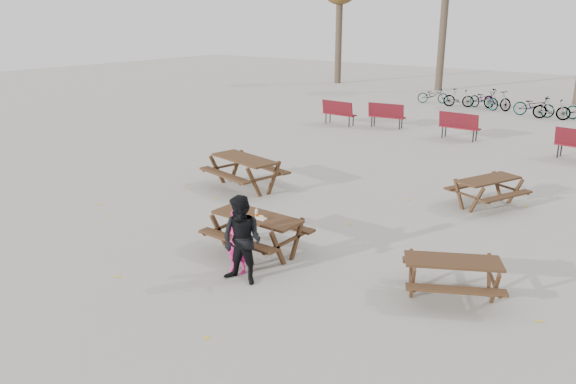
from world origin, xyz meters
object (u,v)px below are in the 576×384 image
Objects in this scene: adult at (242,240)px; picnic_table_far at (487,192)px; picnic_table_north at (245,173)px; main_picnic_table at (257,225)px; food_tray at (262,219)px; child at (237,241)px; picnic_table_east at (451,278)px; soda_bottle at (256,214)px.

adult is 7.01m from picnic_table_far.
adult is at bearing -37.48° from picnic_table_north.
main_picnic_table is 10.00× the size of food_tray.
adult reaches higher than picnic_table_far.
food_tray is 6.18m from picnic_table_far.
picnic_table_north is at bearing 134.68° from main_picnic_table.
main_picnic_table is at bearing -33.83° from picnic_table_north.
child is 0.79× the size of picnic_table_east.
adult reaches higher than picnic_table_east.
adult is at bearing 179.82° from picnic_table_east.
child is at bearing -73.83° from soda_bottle.
picnic_table_north is at bearing 112.46° from child.
picnic_table_east is (3.45, 1.45, -0.28)m from child.
adult reaches higher than food_tray.
picnic_table_far is (5.70, 2.48, -0.07)m from picnic_table_north.
picnic_table_far is at bearing 65.11° from soda_bottle.
adult is at bearing -54.09° from child.
picnic_table_north is (-3.09, 3.14, -0.42)m from soda_bottle.
soda_bottle reaches higher than main_picnic_table.
main_picnic_table is 3.80m from picnic_table_east.
picnic_table_east is 7.23m from picnic_table_north.
main_picnic_table is 1.47× the size of child.
picnic_table_north is 1.21× the size of picnic_table_far.
child is at bearing -71.71° from main_picnic_table.
child is at bearing 173.94° from picnic_table_east.
main_picnic_table is at bearing 110.57° from adult.
child is at bearing -177.83° from picnic_table_far.
picnic_table_north is at bearing 135.59° from food_tray.
main_picnic_table is 6.16m from picnic_table_far.
picnic_table_far is (2.61, 5.62, -0.49)m from soda_bottle.
food_tray is at bearing 103.70° from adult.
soda_bottle is 1.21m from adult.
main_picnic_table is at bearing 126.16° from soda_bottle.
child reaches higher than picnic_table_far.
adult reaches higher than picnic_table_north.
soda_bottle is at bearing 160.93° from picnic_table_east.
main_picnic_table is 4.31m from picnic_table_north.
picnic_table_east is at bearing 9.73° from soda_bottle.
soda_bottle is (-0.16, 0.04, 0.05)m from food_tray.
main_picnic_table is 0.32m from food_tray.
picnic_table_east is at bearing 8.35° from main_picnic_table.
child is at bearing -38.49° from picnic_table_north.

